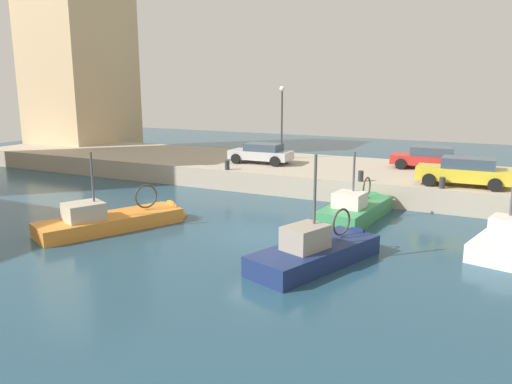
% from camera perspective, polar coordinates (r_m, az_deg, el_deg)
% --- Properties ---
extents(water_surface, '(80.00, 80.00, 0.00)m').
position_cam_1_polar(water_surface, '(20.67, 0.95, -5.02)').
color(water_surface, navy).
rests_on(water_surface, ground).
extents(quay_wall, '(9.00, 56.00, 1.20)m').
position_cam_1_polar(quay_wall, '(31.00, 10.27, 1.75)').
color(quay_wall, '#ADA08C').
rests_on(quay_wall, ground).
extents(fishing_boat_green, '(6.03, 2.53, 4.04)m').
position_cam_1_polar(fishing_boat_green, '(23.94, 11.58, -2.63)').
color(fishing_boat_green, '#388951').
rests_on(fishing_boat_green, ground).
extents(fishing_boat_white, '(6.38, 3.00, 4.79)m').
position_cam_1_polar(fishing_boat_white, '(21.69, 27.24, -5.32)').
color(fishing_boat_white, white).
rests_on(fishing_boat_white, ground).
extents(fishing_boat_navy, '(6.27, 3.65, 4.70)m').
position_cam_1_polar(fishing_boat_navy, '(17.83, 7.52, -7.59)').
color(fishing_boat_navy, navy).
rests_on(fishing_boat_navy, ground).
extents(fishing_boat_orange, '(7.05, 4.49, 4.26)m').
position_cam_1_polar(fishing_boat_orange, '(22.60, -15.39, -3.68)').
color(fishing_boat_orange, orange).
rests_on(fishing_boat_orange, ground).
extents(parked_car_yellow, '(1.92, 4.38, 1.42)m').
position_cam_1_polar(parked_car_yellow, '(26.61, 22.74, 2.19)').
color(parked_car_yellow, gold).
rests_on(parked_car_yellow, quay_wall).
extents(parked_car_silver, '(2.02, 4.00, 1.27)m').
position_cam_1_polar(parked_car_silver, '(31.74, 0.63, 4.49)').
color(parked_car_silver, '#B7B7BC').
rests_on(parked_car_silver, quay_wall).
extents(parked_car_red, '(2.15, 4.27, 1.33)m').
position_cam_1_polar(parked_car_red, '(31.39, 19.23, 3.77)').
color(parked_car_red, red).
rests_on(parked_car_red, quay_wall).
extents(mooring_bollard_south, '(0.28, 0.28, 0.55)m').
position_cam_1_polar(mooring_bollard_south, '(25.68, 20.55, 1.00)').
color(mooring_bollard_south, '#2D2D33').
rests_on(mooring_bollard_south, quay_wall).
extents(mooring_bollard_mid, '(0.28, 0.28, 0.55)m').
position_cam_1_polar(mooring_bollard_mid, '(26.38, 11.90, 1.80)').
color(mooring_bollard_mid, '#2D2D33').
rests_on(mooring_bollard_mid, quay_wall).
extents(mooring_bollard_north, '(0.28, 0.28, 0.55)m').
position_cam_1_polar(mooring_bollard_north, '(29.42, -3.32, 3.10)').
color(mooring_bollard_north, '#2D2D33').
rests_on(mooring_bollard_north, quay_wall).
extents(quay_streetlamp, '(0.36, 0.36, 4.83)m').
position_cam_1_polar(quay_streetlamp, '(33.68, 2.99, 9.35)').
color(quay_streetlamp, '#38383D').
rests_on(quay_streetlamp, quay_wall).
extents(waterfront_building_central, '(8.27, 6.87, 17.30)m').
position_cam_1_polar(waterfront_building_central, '(47.50, -19.59, 14.60)').
color(waterfront_building_central, '#D1B284').
rests_on(waterfront_building_central, ground).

